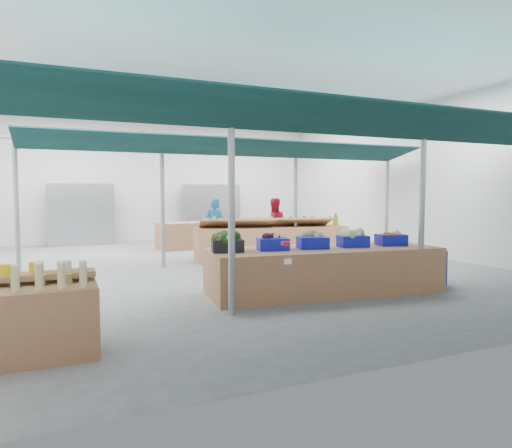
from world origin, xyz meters
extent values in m
plane|color=slate|center=(0.00, 0.00, 0.00)|extent=(13.00, 13.00, 0.00)
plane|color=silver|center=(0.00, 0.00, 4.20)|extent=(13.00, 13.00, 0.00)
plane|color=silver|center=(0.00, 6.50, 2.10)|extent=(12.00, 0.00, 12.00)
plane|color=silver|center=(6.00, 0.00, 2.10)|extent=(0.00, 13.00, 13.00)
cylinder|color=gray|center=(-4.00, 0.50, 1.50)|extent=(0.10, 0.10, 3.00)
cylinder|color=gray|center=(-1.00, -4.00, 1.50)|extent=(0.10, 0.10, 3.00)
cylinder|color=gray|center=(-1.00, 0.50, 1.50)|extent=(0.10, 0.10, 3.00)
cylinder|color=gray|center=(2.50, -4.00, 1.50)|extent=(0.10, 0.10, 3.00)
cylinder|color=gray|center=(2.50, 0.50, 1.50)|extent=(0.10, 0.10, 3.00)
cylinder|color=gray|center=(5.50, 0.50, 1.50)|extent=(0.10, 0.10, 3.00)
cylinder|color=gray|center=(0.75, -4.00, 2.85)|extent=(10.00, 0.06, 0.06)
cylinder|color=gray|center=(0.75, 0.50, 2.85)|extent=(10.00, 0.06, 0.06)
cube|color=#092A27|center=(0.75, -4.65, 2.78)|extent=(9.50, 1.28, 0.30)
cube|color=#092A27|center=(0.75, -3.35, 2.78)|extent=(9.50, 1.28, 0.30)
cube|color=#092A27|center=(0.75, -0.15, 2.78)|extent=(9.50, 1.28, 0.30)
cube|color=#092A27|center=(0.75, 1.15, 2.78)|extent=(9.50, 1.28, 0.30)
cube|color=#B23F33|center=(-2.50, 6.00, 1.00)|extent=(2.00, 0.50, 2.00)
cube|color=#B23F33|center=(2.00, 6.00, 1.00)|extent=(2.00, 0.50, 2.00)
cube|color=#8D5E3D|center=(-3.74, -4.77, 0.38)|extent=(1.71, 0.77, 0.76)
cube|color=#997247|center=(-3.73, -4.53, 0.83)|extent=(1.71, 0.34, 0.06)
cube|color=#8D5E3D|center=(0.98, -3.31, 0.39)|extent=(4.13, 1.77, 0.78)
cube|color=#8D5E3D|center=(1.86, 0.63, 0.42)|extent=(4.03, 1.44, 0.85)
cube|color=#8D5E3D|center=(1.81, 3.88, 0.41)|extent=(4.61, 1.51, 0.82)
cube|color=#0F16A7|center=(3.11, -3.59, 0.33)|extent=(0.57, 0.41, 0.65)
imported|color=#1A6FA9|center=(0.66, 1.73, 0.79)|extent=(0.62, 0.45, 1.58)
imported|color=#B6162E|center=(2.46, 1.73, 0.79)|extent=(0.84, 0.69, 1.58)
cube|color=black|center=(-0.74, -3.12, 0.88)|extent=(0.56, 0.45, 0.20)
cube|color=white|center=(-0.79, -3.33, 1.04)|extent=(0.08, 0.03, 0.06)
cube|color=#0F16A7|center=(0.04, -3.20, 0.88)|extent=(0.56, 0.45, 0.20)
cube|color=white|center=(-0.01, -3.42, 1.04)|extent=(0.08, 0.03, 0.06)
cube|color=#0F16A7|center=(0.76, -3.28, 0.88)|extent=(0.56, 0.45, 0.20)
cube|color=white|center=(0.71, -3.50, 1.04)|extent=(0.08, 0.03, 0.06)
cube|color=#0F16A7|center=(1.53, -3.37, 0.88)|extent=(0.56, 0.45, 0.20)
cube|color=white|center=(1.48, -3.58, 1.04)|extent=(0.08, 0.03, 0.06)
cube|color=#0F16A7|center=(2.31, -3.45, 0.88)|extent=(0.56, 0.45, 0.20)
cube|color=white|center=(2.26, -3.67, 1.04)|extent=(0.08, 0.03, 0.06)
sphere|color=brown|center=(-0.92, -3.23, 1.02)|extent=(0.09, 0.09, 0.09)
sphere|color=brown|center=(-0.97, -3.25, 1.06)|extent=(0.06, 0.06, 0.06)
cylinder|color=red|center=(-0.63, -4.95, 1.10)|extent=(0.12, 0.12, 0.05)
cube|color=white|center=(-0.63, -5.01, 0.88)|extent=(0.10, 0.01, 0.07)
cube|color=#997247|center=(0.92, 0.66, 0.97)|extent=(2.01, 1.15, 0.26)
cube|color=#997247|center=(2.64, 0.43, 0.97)|extent=(1.62, 1.04, 0.26)
cylinder|color=#8C6019|center=(3.62, 0.30, 0.96)|extent=(0.14, 0.14, 0.22)
cone|color=#26661E|center=(3.62, 0.30, 1.15)|extent=(0.12, 0.12, 0.18)
camera|label=1|loc=(-3.28, -10.01, 1.75)|focal=32.00mm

